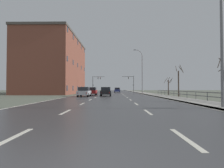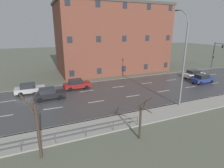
# 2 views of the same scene
# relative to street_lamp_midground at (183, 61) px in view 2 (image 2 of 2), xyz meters

# --- Properties ---
(ground_plane) EXTENTS (160.00, 160.00, 0.12)m
(ground_plane) POSITION_rel_street_lamp_midground_xyz_m (-7.47, 4.61, -5.61)
(ground_plane) COLOR #5B6051
(road_asphalt_strip) EXTENTS (14.00, 120.00, 0.03)m
(road_asphalt_strip) POSITION_rel_street_lamp_midground_xyz_m (-7.47, 16.61, -5.54)
(road_asphalt_strip) COLOR #3D3D3F
(road_asphalt_strip) RESTS_ON ground
(street_lamp_midground) EXTENTS (2.29, 0.24, 11.28)m
(street_lamp_midground) POSITION_rel_street_lamp_midground_xyz_m (0.00, 0.00, 0.00)
(street_lamp_midground) COLOR slate
(street_lamp_midground) RESTS_ON ground
(traffic_signal_left) EXTENTS (4.68, 0.36, 6.11)m
(traffic_signal_left) POSITION_rel_street_lamp_midground_xyz_m (-14.26, 24.37, -1.37)
(traffic_signal_left) COLOR #38383A
(traffic_signal_left) RESTS_ON ground
(car_far_right) EXTENTS (1.87, 4.12, 1.57)m
(car_far_right) POSITION_rel_street_lamp_midground_xyz_m (-11.89, -16.95, -4.74)
(car_far_right) COLOR #B7B7BC
(car_far_right) RESTS_ON ground
(car_near_right) EXTENTS (1.86, 4.11, 1.57)m
(car_near_right) POSITION_rel_street_lamp_midground_xyz_m (-8.50, -14.55, -4.74)
(car_near_right) COLOR black
(car_near_right) RESTS_ON ground
(car_distant) EXTENTS (1.86, 4.11, 1.57)m
(car_distant) POSITION_rel_street_lamp_midground_xyz_m (-11.45, -10.11, -4.74)
(car_distant) COLOR maroon
(car_distant) RESTS_ON ground
(car_mid_centre) EXTENTS (1.87, 4.12, 1.57)m
(car_mid_centre) POSITION_rel_street_lamp_midground_xyz_m (-6.07, 10.77, -4.74)
(car_mid_centre) COLOR navy
(car_mid_centre) RESTS_ON ground
(car_far_left) EXTENTS (1.88, 4.12, 1.57)m
(car_far_left) POSITION_rel_street_lamp_midground_xyz_m (-9.26, 12.13, -4.74)
(car_far_left) COLOR silver
(car_far_left) RESTS_ON ground
(brick_building) EXTENTS (11.85, 23.89, 14.41)m
(brick_building) POSITION_rel_street_lamp_midground_xyz_m (-22.34, 0.67, 1.67)
(brick_building) COLOR brown
(brick_building) RESTS_ON ground
(bare_tree_mid) EXTENTS (1.24, 1.28, 5.16)m
(bare_tree_mid) POSITION_rel_street_lamp_midground_xyz_m (3.62, -16.20, -3.16)
(bare_tree_mid) COLOR #423328
(bare_tree_mid) RESTS_ON ground
(bare_tree_far) EXTENTS (1.61, 1.55, 3.73)m
(bare_tree_far) POSITION_rel_street_lamp_midground_xyz_m (4.33, -8.15, -3.73)
(bare_tree_far) COLOR #423328
(bare_tree_far) RESTS_ON ground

